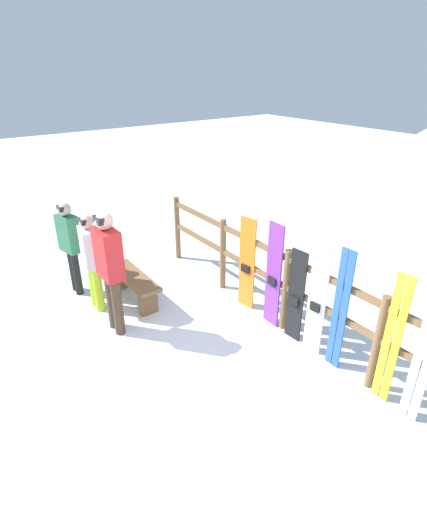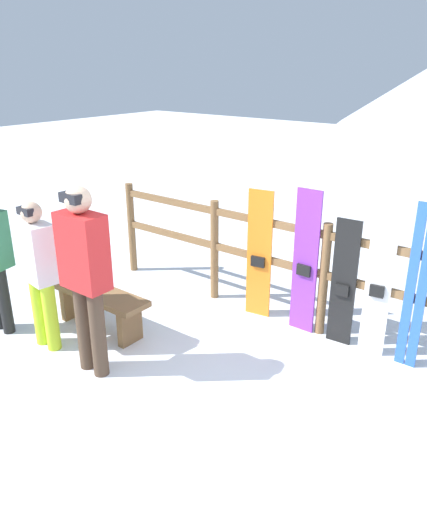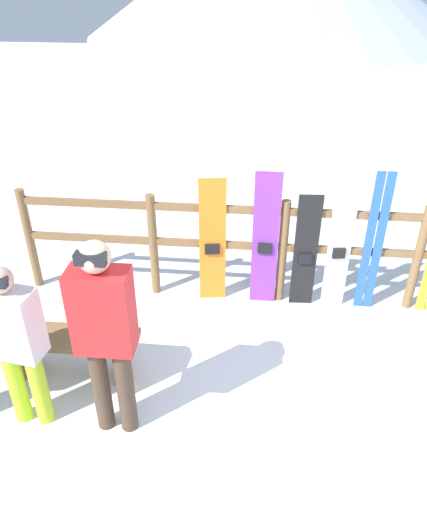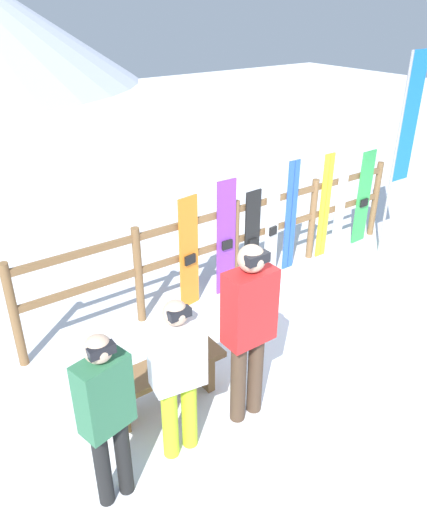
{
  "view_description": "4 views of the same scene",
  "coord_description": "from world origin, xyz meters",
  "px_view_note": "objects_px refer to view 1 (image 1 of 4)",
  "views": [
    {
      "loc": [
        3.3,
        -2.05,
        3.5
      ],
      "look_at": [
        -0.81,
        0.95,
        1.04
      ],
      "focal_mm": 28.0,
      "sensor_mm": 36.0,
      "label": 1
    },
    {
      "loc": [
        2.01,
        -2.89,
        2.76
      ],
      "look_at": [
        -0.88,
        0.85,
        0.92
      ],
      "focal_mm": 35.0,
      "sensor_mm": 36.0,
      "label": 2
    },
    {
      "loc": [
        -0.29,
        -3.16,
        3.46
      ],
      "look_at": [
        -0.7,
        0.96,
        0.93
      ],
      "focal_mm": 35.0,
      "sensor_mm": 36.0,
      "label": 3
    },
    {
      "loc": [
        -3.71,
        -3.09,
        3.57
      ],
      "look_at": [
        -0.82,
        0.96,
        0.97
      ],
      "focal_mm": 35.0,
      "sensor_mm": 36.0,
      "label": 4
    }
  ],
  "objects_px": {
    "person_plaid_green": "(70,242)",
    "person_red": "(110,265)",
    "snowboard_orange": "(247,264)",
    "snowboard_purple": "(273,276)",
    "snowboard_black_stripe": "(296,296)",
    "snowboard_white": "(317,301)",
    "ski_pair_blue": "(340,311)",
    "bench": "(134,282)",
    "ski_pair_yellow": "(392,340)",
    "ski_pair_white": "(423,360)",
    "person_white": "(92,257)"
  },
  "relations": [
    {
      "from": "snowboard_white",
      "to": "ski_pair_white",
      "type": "distance_m",
      "value": 1.38
    },
    {
      "from": "snowboard_purple",
      "to": "snowboard_orange",
      "type": "bearing_deg",
      "value": -179.99
    },
    {
      "from": "bench",
      "to": "person_plaid_green",
      "type": "distance_m",
      "value": 1.21
    },
    {
      "from": "snowboard_white",
      "to": "snowboard_purple",
      "type": "bearing_deg",
      "value": 180.0
    },
    {
      "from": "snowboard_black_stripe",
      "to": "ski_pair_yellow",
      "type": "relative_size",
      "value": 0.84
    },
    {
      "from": "person_white",
      "to": "person_red",
      "type": "bearing_deg",
      "value": -0.27
    },
    {
      "from": "snowboard_purple",
      "to": "ski_pair_blue",
      "type": "height_order",
      "value": "ski_pair_blue"
    },
    {
      "from": "snowboard_orange",
      "to": "snowboard_purple",
      "type": "bearing_deg",
      "value": 0.01
    },
    {
      "from": "snowboard_orange",
      "to": "bench",
      "type": "bearing_deg",
      "value": -131.3
    },
    {
      "from": "snowboard_black_stripe",
      "to": "person_plaid_green",
      "type": "bearing_deg",
      "value": -146.4
    },
    {
      "from": "person_red",
      "to": "snowboard_black_stripe",
      "type": "height_order",
      "value": "person_red"
    },
    {
      "from": "person_plaid_green",
      "to": "ski_pair_white",
      "type": "relative_size",
      "value": 1.0
    },
    {
      "from": "snowboard_orange",
      "to": "ski_pair_white",
      "type": "distance_m",
      "value": 2.75
    },
    {
      "from": "snowboard_purple",
      "to": "ski_pair_yellow",
      "type": "bearing_deg",
      "value": 0.1
    },
    {
      "from": "person_plaid_green",
      "to": "snowboard_orange",
      "type": "distance_m",
      "value": 2.85
    },
    {
      "from": "person_red",
      "to": "ski_pair_blue",
      "type": "distance_m",
      "value": 3.03
    },
    {
      "from": "snowboard_black_stripe",
      "to": "snowboard_white",
      "type": "distance_m",
      "value": 0.37
    },
    {
      "from": "person_red",
      "to": "ski_pair_yellow",
      "type": "relative_size",
      "value": 1.12
    },
    {
      "from": "snowboard_orange",
      "to": "ski_pair_blue",
      "type": "bearing_deg",
      "value": 0.11
    },
    {
      "from": "person_plaid_green",
      "to": "person_red",
      "type": "xyz_separation_m",
      "value": [
        1.4,
        0.1,
        0.13
      ]
    },
    {
      "from": "person_plaid_green",
      "to": "snowboard_white",
      "type": "xyz_separation_m",
      "value": [
        3.38,
        2.01,
        -0.15
      ]
    },
    {
      "from": "bench",
      "to": "person_white",
      "type": "height_order",
      "value": "person_white"
    },
    {
      "from": "person_red",
      "to": "snowboard_black_stripe",
      "type": "relative_size",
      "value": 1.33
    },
    {
      "from": "snowboard_orange",
      "to": "snowboard_white",
      "type": "distance_m",
      "value": 1.37
    },
    {
      "from": "snowboard_orange",
      "to": "snowboard_purple",
      "type": "height_order",
      "value": "snowboard_purple"
    },
    {
      "from": "snowboard_purple",
      "to": "ski_pair_white",
      "type": "bearing_deg",
      "value": 0.09
    },
    {
      "from": "person_white",
      "to": "snowboard_white",
      "type": "relative_size",
      "value": 0.99
    },
    {
      "from": "snowboard_purple",
      "to": "snowboard_white",
      "type": "relative_size",
      "value": 1.02
    },
    {
      "from": "person_red",
      "to": "ski_pair_white",
      "type": "relative_size",
      "value": 1.15
    },
    {
      "from": "person_white",
      "to": "snowboard_white",
      "type": "xyz_separation_m",
      "value": [
        2.71,
        1.91,
        -0.12
      ]
    },
    {
      "from": "ski_pair_yellow",
      "to": "ski_pair_white",
      "type": "distance_m",
      "value": 0.35
    },
    {
      "from": "person_plaid_green",
      "to": "snowboard_purple",
      "type": "xyz_separation_m",
      "value": [
        2.59,
        2.01,
        -0.13
      ]
    },
    {
      "from": "snowboard_orange",
      "to": "person_plaid_green",
      "type": "bearing_deg",
      "value": -135.03
    },
    {
      "from": "person_plaid_green",
      "to": "person_white",
      "type": "bearing_deg",
      "value": 8.46
    },
    {
      "from": "person_plaid_green",
      "to": "person_red",
      "type": "distance_m",
      "value": 1.41
    },
    {
      "from": "bench",
      "to": "ski_pair_white",
      "type": "bearing_deg",
      "value": 18.97
    },
    {
      "from": "bench",
      "to": "ski_pair_yellow",
      "type": "relative_size",
      "value": 0.78
    },
    {
      "from": "snowboard_orange",
      "to": "snowboard_purple",
      "type": "xyz_separation_m",
      "value": [
        0.57,
        0.0,
        0.05
      ]
    },
    {
      "from": "snowboard_purple",
      "to": "snowboard_black_stripe",
      "type": "relative_size",
      "value": 1.17
    },
    {
      "from": "ski_pair_white",
      "to": "person_plaid_green",
      "type": "bearing_deg",
      "value": -157.07
    },
    {
      "from": "person_plaid_green",
      "to": "snowboard_white",
      "type": "bearing_deg",
      "value": 30.77
    },
    {
      "from": "bench",
      "to": "snowboard_black_stripe",
      "type": "height_order",
      "value": "snowboard_black_stripe"
    },
    {
      "from": "snowboard_orange",
      "to": "ski_pair_blue",
      "type": "relative_size",
      "value": 0.91
    },
    {
      "from": "person_red",
      "to": "snowboard_orange",
      "type": "xyz_separation_m",
      "value": [
        0.61,
        1.92,
        -0.31
      ]
    },
    {
      "from": "snowboard_orange",
      "to": "snowboard_white",
      "type": "height_order",
      "value": "snowboard_white"
    },
    {
      "from": "ski_pair_blue",
      "to": "snowboard_white",
      "type": "bearing_deg",
      "value": -179.45
    },
    {
      "from": "snowboard_white",
      "to": "ski_pair_blue",
      "type": "height_order",
      "value": "ski_pair_blue"
    },
    {
      "from": "person_white",
      "to": "ski_pair_white",
      "type": "height_order",
      "value": "ski_pair_white"
    },
    {
      "from": "snowboard_black_stripe",
      "to": "snowboard_orange",
      "type": "bearing_deg",
      "value": 179.99
    },
    {
      "from": "person_plaid_green",
      "to": "snowboard_orange",
      "type": "bearing_deg",
      "value": 44.97
    }
  ]
}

